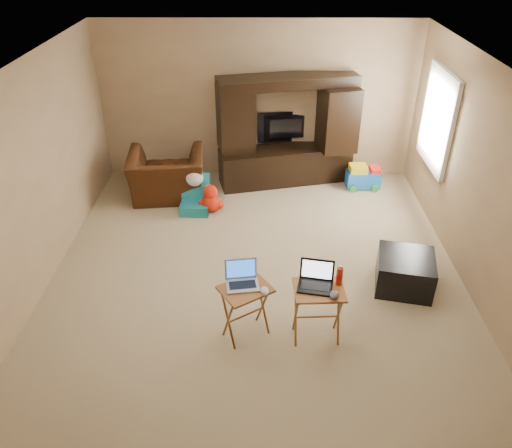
{
  "coord_description": "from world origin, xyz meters",
  "views": [
    {
      "loc": [
        0.04,
        -4.99,
        3.79
      ],
      "look_at": [
        0.0,
        -0.2,
        0.8
      ],
      "focal_mm": 35.0,
      "sensor_mm": 36.0,
      "label": 1
    }
  ],
  "objects_px": {
    "tray_table_left": "(246,312)",
    "mouse_right": "(334,295)",
    "ottoman": "(405,272)",
    "laptop_right": "(316,278)",
    "television": "(286,129)",
    "laptop_left": "(242,277)",
    "tray_table_right": "(317,314)",
    "mouse_left": "(265,291)",
    "child_rocker": "(195,195)",
    "entertainment_center": "(286,131)",
    "recliner": "(167,176)",
    "plush_toy": "(211,198)",
    "water_bottle": "(339,276)",
    "push_toy": "(363,176)"
  },
  "relations": [
    {
      "from": "child_rocker",
      "to": "push_toy",
      "type": "xyz_separation_m",
      "value": [
        2.62,
        0.79,
        -0.08
      ]
    },
    {
      "from": "recliner",
      "to": "laptop_left",
      "type": "relative_size",
      "value": 3.44
    },
    {
      "from": "tray_table_left",
      "to": "mouse_right",
      "type": "height_order",
      "value": "mouse_right"
    },
    {
      "from": "tray_table_left",
      "to": "mouse_right",
      "type": "relative_size",
      "value": 4.73
    },
    {
      "from": "tray_table_left",
      "to": "plush_toy",
      "type": "bearing_deg",
      "value": 69.64
    },
    {
      "from": "push_toy",
      "to": "laptop_left",
      "type": "relative_size",
      "value": 1.66
    },
    {
      "from": "mouse_right",
      "to": "water_bottle",
      "type": "bearing_deg",
      "value": 70.71
    },
    {
      "from": "entertainment_center",
      "to": "mouse_left",
      "type": "relative_size",
      "value": 16.86
    },
    {
      "from": "ottoman",
      "to": "tray_table_right",
      "type": "bearing_deg",
      "value": -142.5
    },
    {
      "from": "television",
      "to": "tray_table_left",
      "type": "relative_size",
      "value": 1.42
    },
    {
      "from": "water_bottle",
      "to": "mouse_left",
      "type": "bearing_deg",
      "value": -171.18
    },
    {
      "from": "child_rocker",
      "to": "laptop_left",
      "type": "distance_m",
      "value": 2.69
    },
    {
      "from": "tray_table_left",
      "to": "laptop_right",
      "type": "xyz_separation_m",
      "value": [
        0.69,
        -0.02,
        0.46
      ]
    },
    {
      "from": "laptop_left",
      "to": "ottoman",
      "type": "bearing_deg",
      "value": 14.57
    },
    {
      "from": "entertainment_center",
      "to": "push_toy",
      "type": "bearing_deg",
      "value": -23.77
    },
    {
      "from": "child_rocker",
      "to": "laptop_left",
      "type": "bearing_deg",
      "value": -69.67
    },
    {
      "from": "water_bottle",
      "to": "tray_table_right",
      "type": "bearing_deg",
      "value": -158.2
    },
    {
      "from": "recliner",
      "to": "water_bottle",
      "type": "distance_m",
      "value": 3.73
    },
    {
      "from": "television",
      "to": "child_rocker",
      "type": "bearing_deg",
      "value": 32.34
    },
    {
      "from": "child_rocker",
      "to": "plush_toy",
      "type": "bearing_deg",
      "value": 0.78
    },
    {
      "from": "recliner",
      "to": "ottoman",
      "type": "distance_m",
      "value": 3.83
    },
    {
      "from": "laptop_right",
      "to": "entertainment_center",
      "type": "bearing_deg",
      "value": 103.16
    },
    {
      "from": "television",
      "to": "ottoman",
      "type": "relative_size",
      "value": 1.39
    },
    {
      "from": "television",
      "to": "tray_table_right",
      "type": "relative_size",
      "value": 1.37
    },
    {
      "from": "mouse_left",
      "to": "water_bottle",
      "type": "xyz_separation_m",
      "value": [
        0.74,
        0.11,
        0.1
      ]
    },
    {
      "from": "ottoman",
      "to": "laptop_right",
      "type": "bearing_deg",
      "value": -144.11
    },
    {
      "from": "entertainment_center",
      "to": "mouse_right",
      "type": "height_order",
      "value": "entertainment_center"
    },
    {
      "from": "laptop_left",
      "to": "mouse_left",
      "type": "height_order",
      "value": "laptop_left"
    },
    {
      "from": "television",
      "to": "laptop_left",
      "type": "bearing_deg",
      "value": 71.85
    },
    {
      "from": "ottoman",
      "to": "mouse_right",
      "type": "xyz_separation_m",
      "value": [
        -0.99,
        -0.98,
        0.47
      ]
    },
    {
      "from": "ottoman",
      "to": "laptop_left",
      "type": "bearing_deg",
      "value": -157.1
    },
    {
      "from": "television",
      "to": "laptop_left",
      "type": "distance_m",
      "value": 3.8
    },
    {
      "from": "television",
      "to": "plush_toy",
      "type": "xyz_separation_m",
      "value": [
        -1.14,
        -1.23,
        -0.61
      ]
    },
    {
      "from": "child_rocker",
      "to": "recliner",
      "type": "bearing_deg",
      "value": 138.52
    },
    {
      "from": "tray_table_left",
      "to": "tray_table_right",
      "type": "xyz_separation_m",
      "value": [
        0.73,
        -0.04,
        0.01
      ]
    },
    {
      "from": "entertainment_center",
      "to": "recliner",
      "type": "height_order",
      "value": "entertainment_center"
    },
    {
      "from": "recliner",
      "to": "entertainment_center",
      "type": "bearing_deg",
      "value": -168.93
    },
    {
      "from": "child_rocker",
      "to": "ottoman",
      "type": "distance_m",
      "value": 3.19
    },
    {
      "from": "tray_table_right",
      "to": "laptop_left",
      "type": "bearing_deg",
      "value": 172.24
    },
    {
      "from": "recliner",
      "to": "push_toy",
      "type": "height_order",
      "value": "recliner"
    },
    {
      "from": "entertainment_center",
      "to": "mouse_right",
      "type": "xyz_separation_m",
      "value": [
        0.31,
        -3.73,
        -0.2
      ]
    },
    {
      "from": "recliner",
      "to": "television",
      "type": "bearing_deg",
      "value": -163.19
    },
    {
      "from": "tray_table_right",
      "to": "mouse_left",
      "type": "relative_size",
      "value": 5.12
    },
    {
      "from": "child_rocker",
      "to": "push_toy",
      "type": "bearing_deg",
      "value": 19.63
    },
    {
      "from": "laptop_left",
      "to": "plush_toy",
      "type": "bearing_deg",
      "value": 94.15
    },
    {
      "from": "ottoman",
      "to": "mouse_right",
      "type": "height_order",
      "value": "mouse_right"
    },
    {
      "from": "entertainment_center",
      "to": "water_bottle",
      "type": "distance_m",
      "value": 3.55
    },
    {
      "from": "television",
      "to": "ottoman",
      "type": "distance_m",
      "value": 3.29
    },
    {
      "from": "tray_table_right",
      "to": "water_bottle",
      "type": "distance_m",
      "value": 0.47
    },
    {
      "from": "recliner",
      "to": "mouse_right",
      "type": "height_order",
      "value": "recliner"
    }
  ]
}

